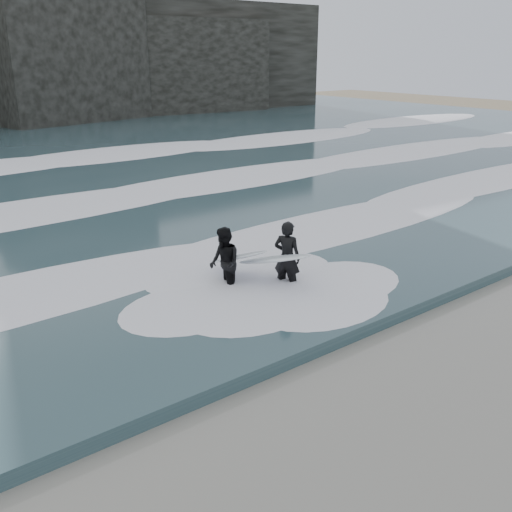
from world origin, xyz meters
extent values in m
plane|color=brown|center=(0.00, 0.00, 0.00)|extent=(120.00, 120.00, 0.00)
cube|color=#2D454D|center=(0.00, 29.00, 0.15)|extent=(90.00, 52.00, 0.30)
ellipsoid|color=white|center=(0.00, 9.00, 0.40)|extent=(60.00, 3.20, 0.20)
ellipsoid|color=white|center=(0.00, 16.00, 0.42)|extent=(60.00, 4.00, 0.24)
ellipsoid|color=white|center=(0.00, 25.00, 0.45)|extent=(60.00, 4.80, 0.30)
imported|color=black|center=(0.34, 5.82, 0.91)|extent=(0.70, 0.80, 1.83)
ellipsoid|color=silver|center=(-0.06, 5.87, 0.95)|extent=(1.02, 2.24, 0.77)
imported|color=black|center=(-1.00, 6.55, 0.86)|extent=(0.86, 0.99, 1.73)
ellipsoid|color=silver|center=(-0.58, 6.55, 0.93)|extent=(0.69, 1.99, 0.87)
camera|label=1|loc=(-8.18, -3.96, 5.61)|focal=40.00mm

